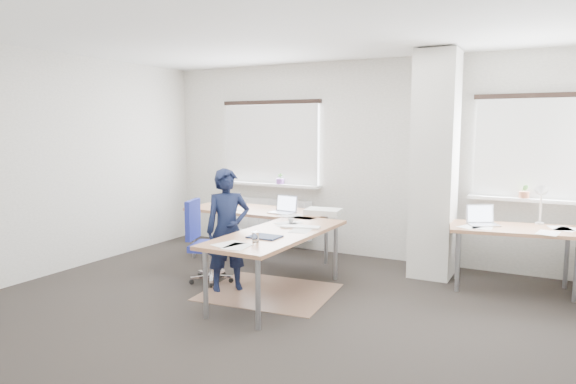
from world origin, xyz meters
The scene contains 8 objects.
ground centered at (0.00, 0.00, 0.00)m, with size 6.00×6.00×0.00m, color black.
room_shell centered at (0.18, 0.45, 1.75)m, with size 6.04×5.04×2.82m.
floor_mat centered at (-0.18, 0.42, 0.00)m, with size 1.40×1.19×0.01m, color brown.
white_crate centered at (-1.63, 1.90, 0.15)m, with size 0.51×0.36×0.31m, color white.
desk_main centered at (-0.46, 0.95, 0.69)m, with size 2.40×2.64×0.96m.
desk_side centered at (2.25, 1.81, 0.69)m, with size 1.50×0.93×1.22m.
task_chair centered at (-1.03, 0.43, 0.28)m, with size 0.57×0.55×1.00m.
person centered at (-0.65, 0.29, 0.70)m, with size 0.51×0.33×1.40m, color black.
Camera 1 is at (2.62, -4.47, 1.86)m, focal length 32.00 mm.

